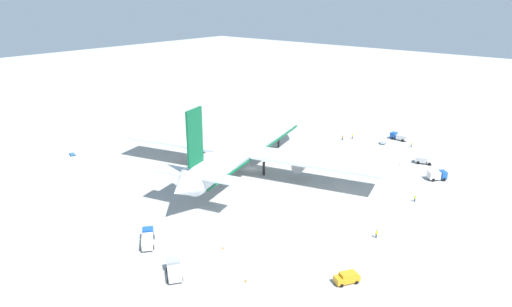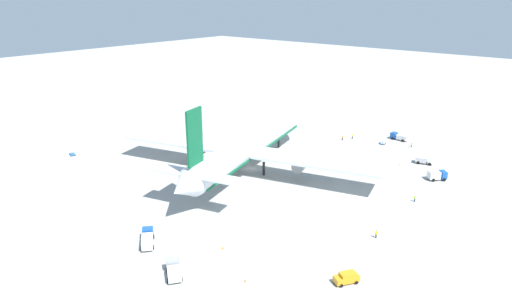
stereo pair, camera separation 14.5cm
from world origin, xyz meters
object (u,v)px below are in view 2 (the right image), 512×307
Objects in this scene: ground_worker_2 at (415,198)px; ground_worker_0 at (353,136)px; airliner at (248,146)px; traffic_cone_0 at (223,248)px; service_truck_2 at (399,137)px; baggage_cart_1 at (383,142)px; service_truck_3 at (437,175)px; baggage_cart_0 at (72,154)px; traffic_cone_3 at (400,164)px; traffic_cone_1 at (301,131)px; service_van at (347,278)px; service_truck_4 at (147,239)px; ground_worker_1 at (343,138)px; ground_worker_3 at (412,145)px; traffic_cone_2 at (245,280)px; service_truck_1 at (425,160)px; ground_worker_4 at (376,234)px; service_truck_0 at (174,269)px.

ground_worker_0 is at bearing 45.59° from ground_worker_2.
traffic_cone_0 is (-36.07, -24.38, -6.91)m from airliner.
baggage_cart_1 is (-7.73, 2.21, -0.45)m from service_truck_2.
baggage_cart_0 is at bearing 119.11° from service_truck_3.
traffic_cone_1 is at bearing 77.15° from traffic_cone_3.
service_van is 64.01m from traffic_cone_3.
service_truck_3 is 9.14× the size of traffic_cone_3.
ground_worker_1 is (86.49, 5.27, -0.50)m from service_truck_4.
ground_worker_1 reaches higher than traffic_cone_3.
ground_worker_3 is at bearing -76.86° from traffic_cone_1.
service_truck_2 is 11.01× the size of traffic_cone_2.
service_truck_1 is 50.49m from ground_worker_4.
baggage_cart_1 reaches higher than traffic_cone_1.
traffic_cone_2 is at bearing -151.38° from traffic_cone_1.
baggage_cart_1 reaches higher than baggage_cart_0.
service_van reaches higher than traffic_cone_1.
service_truck_1 is 9.91× the size of traffic_cone_2.
traffic_cone_3 is at bearing -102.85° from traffic_cone_1.
ground_worker_4 is at bearing -178.00° from ground_worker_2.
service_truck_0 reaches higher than service_van.
service_truck_4 reaches higher than ground_worker_2.
ground_worker_3 reaches higher than baggage_cart_1.
service_truck_1 is at bearing -54.21° from baggage_cart_0.
ground_worker_4 is (13.03, -95.93, 0.63)m from baggage_cart_0.
service_truck_2 is 99.38m from service_truck_4.
ground_worker_2 is (9.62, -44.87, -6.34)m from airliner.
ground_worker_1 is at bearing 80.87° from service_truck_1.
service_truck_3 is 3.02× the size of ground_worker_2.
service_truck_1 is 3.06× the size of ground_worker_0.
ground_worker_4 is at bearing -133.87° from traffic_cone_1.
service_van is 85.96m from ground_worker_0.
service_truck_0 reaches higher than service_truck_4.
ground_worker_4 reaches higher than traffic_cone_3.
ground_worker_2 reaches higher than traffic_cone_2.
service_truck_2 is 2.05× the size of baggage_cart_1.
ground_worker_4 is at bearing -46.80° from service_truck_4.
service_truck_0 is 3.50× the size of ground_worker_1.
baggage_cart_0 is at bearing 110.29° from ground_worker_2.
service_truck_2 is at bearing 52.26° from ground_worker_3.
ground_worker_1 is 16.27m from traffic_cone_1.
airliner reaches higher than ground_worker_3.
traffic_cone_3 is (-9.47, -41.51, 0.00)m from traffic_cone_1.
service_truck_4 is 86.65m from ground_worker_1.
ground_worker_2 is at bearing 5.65° from service_van.
service_truck_1 is at bearing 16.47° from ground_worker_2.
ground_worker_2 is at bearing -10.86° from traffic_cone_2.
ground_worker_3 is (49.52, -27.61, -6.32)m from airliner.
service_truck_3 is 1.07× the size of service_van.
service_van is 83.92m from ground_worker_1.
ground_worker_4 is at bearing -163.80° from ground_worker_3.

